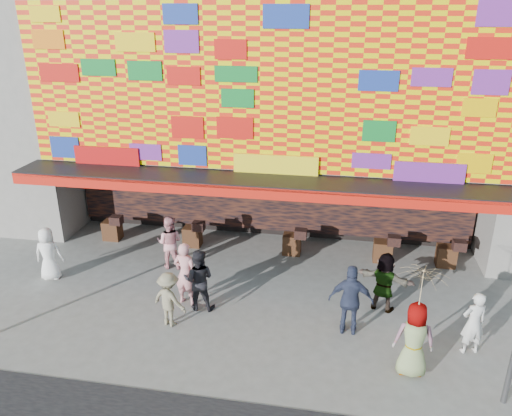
# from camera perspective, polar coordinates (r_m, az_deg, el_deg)

# --- Properties ---
(ground) EXTENTS (90.00, 90.00, 0.00)m
(ground) POSITION_cam_1_polar(r_m,az_deg,el_deg) (13.39, -2.52, -13.71)
(ground) COLOR slate
(ground) RESTS_ON ground
(shop_building) EXTENTS (15.20, 9.40, 10.00)m
(shop_building) POSITION_cam_1_polar(r_m,az_deg,el_deg) (19.11, 2.66, 14.21)
(shop_building) COLOR gray
(shop_building) RESTS_ON ground
(ped_a) EXTENTS (0.91, 0.70, 1.68)m
(ped_a) POSITION_cam_1_polar(r_m,az_deg,el_deg) (16.48, -22.62, -4.86)
(ped_a) COLOR white
(ped_a) RESTS_ON ground
(ped_b) EXTENTS (0.75, 0.55, 1.87)m
(ped_b) POSITION_cam_1_polar(r_m,az_deg,el_deg) (14.10, -8.05, -7.42)
(ped_b) COLOR pink
(ped_b) RESTS_ON ground
(ped_c) EXTENTS (0.90, 0.73, 1.78)m
(ped_c) POSITION_cam_1_polar(r_m,az_deg,el_deg) (13.85, -6.57, -8.14)
(ped_c) COLOR black
(ped_c) RESTS_ON ground
(ped_d) EXTENTS (1.11, 0.86, 1.52)m
(ped_d) POSITION_cam_1_polar(r_m,az_deg,el_deg) (13.35, -9.90, -10.25)
(ped_d) COLOR gray
(ped_d) RESTS_ON ground
(ped_e) EXTENTS (1.14, 0.50, 1.92)m
(ped_e) POSITION_cam_1_polar(r_m,az_deg,el_deg) (12.97, 10.79, -10.32)
(ped_e) COLOR #2D3550
(ped_e) RESTS_ON ground
(ped_f) EXTENTS (1.66, 0.98, 1.71)m
(ped_f) POSITION_cam_1_polar(r_m,az_deg,el_deg) (14.16, 14.45, -8.19)
(ped_f) COLOR gray
(ped_f) RESTS_ON ground
(ped_g) EXTENTS (0.89, 0.58, 1.83)m
(ped_g) POSITION_cam_1_polar(r_m,az_deg,el_deg) (12.03, 17.62, -14.14)
(ped_g) COLOR gray
(ped_g) RESTS_ON ground
(ped_h) EXTENTS (0.69, 0.55, 1.64)m
(ped_h) POSITION_cam_1_polar(r_m,az_deg,el_deg) (13.23, 23.60, -11.96)
(ped_h) COLOR silver
(ped_h) RESTS_ON ground
(ped_i) EXTENTS (0.87, 0.69, 1.74)m
(ped_i) POSITION_cam_1_polar(r_m,az_deg,el_deg) (16.10, -9.84, -3.88)
(ped_i) COLOR pink
(ped_i) RESTS_ON ground
(parasol) EXTENTS (1.29, 1.31, 1.96)m
(parasol) POSITION_cam_1_polar(r_m,az_deg,el_deg) (11.35, 18.37, -8.84)
(parasol) COLOR beige
(parasol) RESTS_ON ground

